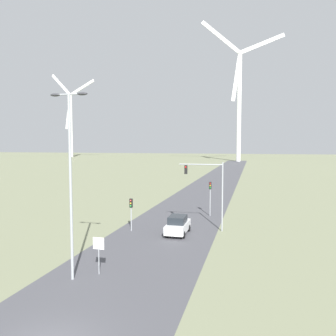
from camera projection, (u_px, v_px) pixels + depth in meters
name	position (u px, v px, depth m)	size (l,w,h in m)	color
road_surface	(206.00, 192.00, 59.96)	(10.00, 240.00, 0.01)	#47474C
streetlamp	(70.00, 168.00, 20.61)	(2.58, 0.32, 11.89)	#93999E
stop_sign_near	(99.00, 248.00, 21.83)	(0.81, 0.07, 2.51)	#93999E
traffic_light_post_near_left	(131.00, 207.00, 32.80)	(0.28, 0.34, 3.27)	#93999E
traffic_light_post_near_right	(210.00, 191.00, 39.55)	(0.28, 0.34, 4.19)	#93999E
traffic_light_mast_overhead	(208.00, 183.00, 32.86)	(4.44, 0.35, 6.93)	#93999E
car_approaching	(178.00, 225.00, 31.64)	(1.88, 4.12, 1.83)	white
wind_turbine_far_left	(71.00, 118.00, 226.42)	(39.20, 12.49, 58.70)	white
wind_turbine_left	(239.00, 95.00, 166.32)	(40.89, 12.82, 70.38)	white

